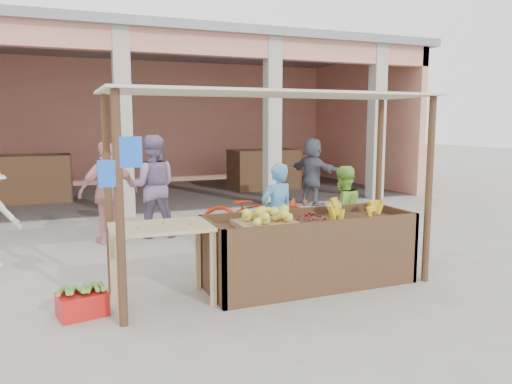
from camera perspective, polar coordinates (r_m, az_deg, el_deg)
name	(u,v)px	position (r m, az deg, el deg)	size (l,w,h in m)	color
ground	(273,289)	(6.26, 1.94, -10.99)	(60.00, 60.00, 0.00)	gray
market_building	(145,98)	(14.55, -12.55, 10.46)	(14.40, 6.40, 4.20)	tan
fruit_stall	(309,253)	(6.36, 6.11, -6.97)	(2.60, 0.95, 0.80)	#4B331E
stall_awning	(270,127)	(5.97, 1.66, 7.42)	(4.09, 1.35, 2.39)	#4B331E
banana_heap	(355,212)	(6.53, 11.28, -2.27)	(0.98, 0.54, 0.18)	gold
melon_tray	(266,219)	(5.95, 1.16, -3.14)	(0.71, 0.61, 0.19)	#96744D
berry_heap	(311,216)	(6.22, 6.28, -2.79)	(0.49, 0.40, 0.16)	maroon
side_table	(161,238)	(5.70, -10.78, -5.17)	(1.14, 0.78, 0.90)	tan
papaya_pile	(161,216)	(5.65, -10.85, -2.71)	(0.75, 0.43, 0.21)	#529731
red_crate	(82,304)	(5.71, -19.22, -12.02)	(0.49, 0.35, 0.25)	red
plantain_bundle	(82,289)	(5.66, -19.30, -10.45)	(0.39, 0.27, 0.08)	#5A9435
produce_sacks	(297,193)	(12.17, 4.68, -0.07)	(0.86, 0.80, 0.65)	maroon
vendor_blue	(277,211)	(7.15, 2.44, -2.14)	(0.58, 0.43, 1.55)	#4D8EC3
vendor_green	(343,209)	(7.62, 9.87, -1.97)	(0.70, 0.41, 1.46)	#90D244
motorcycle	(256,212)	(8.53, -0.05, -2.28)	(1.96, 0.67, 1.02)	#A71F0A
shopper_b	(109,189)	(8.73, -16.49, 0.33)	(1.08, 0.57, 1.84)	pink
shopper_d	(312,170)	(12.35, 6.47, 2.57)	(1.61, 0.66, 1.74)	#4F515E
shopper_f	(152,182)	(9.00, -11.79, 1.17)	(0.97, 0.56, 1.98)	gray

